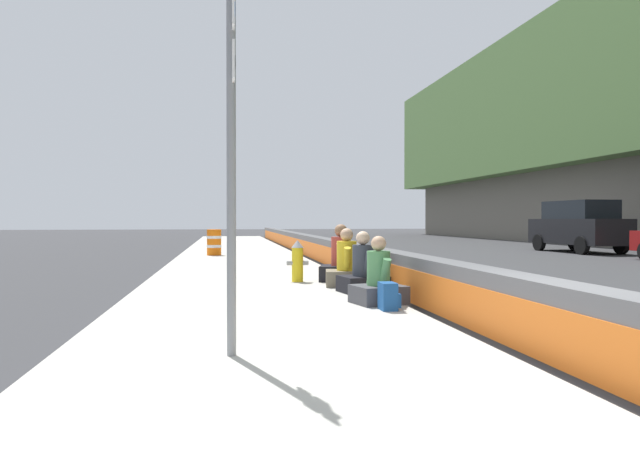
# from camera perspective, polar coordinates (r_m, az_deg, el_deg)

# --- Properties ---
(ground_plane) EXTENTS (160.00, 160.00, 0.00)m
(ground_plane) POSITION_cam_1_polar(r_m,az_deg,el_deg) (5.82, 24.64, -13.87)
(ground_plane) COLOR #353538
(ground_plane) RESTS_ON ground
(sidewalk_strip) EXTENTS (80.00, 4.40, 0.14)m
(sidewalk_strip) POSITION_cam_1_polar(r_m,az_deg,el_deg) (4.88, -3.16, -15.80)
(sidewalk_strip) COLOR #B5B2A8
(sidewalk_strip) RESTS_ON ground_plane
(jersey_barrier) EXTENTS (76.00, 0.45, 0.85)m
(jersey_barrier) POSITION_cam_1_polar(r_m,az_deg,el_deg) (5.72, 24.63, -9.76)
(jersey_barrier) COLOR #545456
(jersey_barrier) RESTS_ON ground_plane
(route_sign_post) EXTENTS (0.44, 0.09, 3.60)m
(route_sign_post) POSITION_cam_1_polar(r_m,az_deg,el_deg) (5.54, -8.92, 8.52)
(route_sign_post) COLOR gray
(route_sign_post) RESTS_ON sidewalk_strip
(fire_hydrant) EXTENTS (0.26, 0.46, 0.88)m
(fire_hydrant) POSITION_cam_1_polar(r_m,az_deg,el_deg) (11.91, -2.29, -3.50)
(fire_hydrant) COLOR gold
(fire_hydrant) RESTS_ON sidewalk_strip
(seated_person_foreground) EXTENTS (0.80, 0.89, 1.06)m
(seated_person_foreground) POSITION_cam_1_polar(r_m,az_deg,el_deg) (8.88, 5.94, -5.69)
(seated_person_foreground) COLOR #424247
(seated_person_foreground) RESTS_ON sidewalk_strip
(seated_person_middle) EXTENTS (0.81, 0.90, 1.10)m
(seated_person_middle) POSITION_cam_1_polar(r_m,az_deg,el_deg) (10.21, 4.36, -4.78)
(seated_person_middle) COLOR black
(seated_person_middle) RESTS_ON sidewalk_strip
(seated_person_rear) EXTENTS (0.82, 0.92, 1.14)m
(seated_person_rear) POSITION_cam_1_polar(r_m,az_deg,el_deg) (11.17, 2.71, -4.25)
(seated_person_rear) COLOR #706651
(seated_person_rear) RESTS_ON sidewalk_strip
(seated_person_far) EXTENTS (0.96, 1.04, 1.21)m
(seated_person_far) POSITION_cam_1_polar(r_m,az_deg,el_deg) (12.07, 2.13, -3.77)
(seated_person_far) COLOR black
(seated_person_far) RESTS_ON sidewalk_strip
(backpack) EXTENTS (0.32, 0.28, 0.40)m
(backpack) POSITION_cam_1_polar(r_m,az_deg,el_deg) (8.29, 6.95, -7.10)
(backpack) COLOR navy
(backpack) RESTS_ON sidewalk_strip
(construction_barrel) EXTENTS (0.54, 0.54, 0.95)m
(construction_barrel) POSITION_cam_1_polar(r_m,az_deg,el_deg) (21.05, -10.67, -1.62)
(construction_barrel) COLOR orange
(construction_barrel) RESTS_ON sidewalk_strip
(parked_car_fourth) EXTENTS (4.85, 2.16, 2.28)m
(parked_car_fourth) POSITION_cam_1_polar(r_m,az_deg,el_deg) (27.36, 24.68, 0.04)
(parked_car_fourth) COLOR black
(parked_car_fourth) RESTS_ON ground_plane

